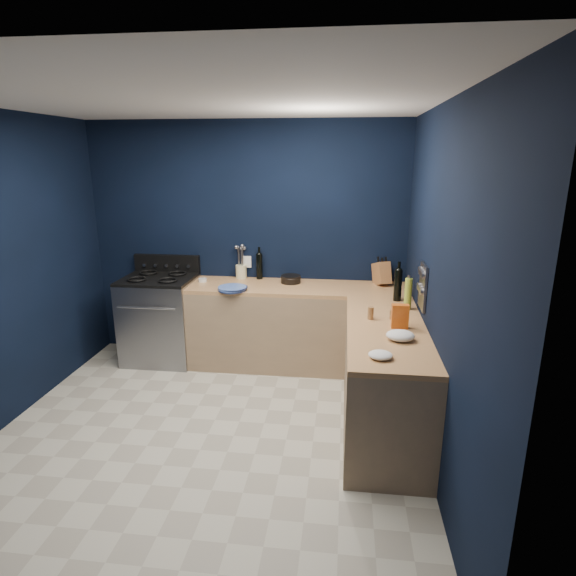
# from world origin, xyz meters

# --- Properties ---
(floor) EXTENTS (3.50, 3.50, 0.02)m
(floor) POSITION_xyz_m (0.00, 0.00, -0.01)
(floor) COLOR #BAB5A3
(floor) RESTS_ON ground
(ceiling) EXTENTS (3.50, 3.50, 0.02)m
(ceiling) POSITION_xyz_m (0.00, 0.00, 2.61)
(ceiling) COLOR silver
(ceiling) RESTS_ON ground
(wall_back) EXTENTS (3.50, 0.02, 2.60)m
(wall_back) POSITION_xyz_m (0.00, 1.76, 1.30)
(wall_back) COLOR black
(wall_back) RESTS_ON ground
(wall_right) EXTENTS (0.02, 3.50, 2.60)m
(wall_right) POSITION_xyz_m (1.76, 0.00, 1.30)
(wall_right) COLOR black
(wall_right) RESTS_ON ground
(wall_front) EXTENTS (3.50, 0.02, 2.60)m
(wall_front) POSITION_xyz_m (0.00, -1.76, 1.30)
(wall_front) COLOR black
(wall_front) RESTS_ON ground
(cab_back) EXTENTS (2.30, 0.63, 0.86)m
(cab_back) POSITION_xyz_m (0.60, 1.44, 0.43)
(cab_back) COLOR #9B7C5B
(cab_back) RESTS_ON floor
(top_back) EXTENTS (2.30, 0.63, 0.04)m
(top_back) POSITION_xyz_m (0.60, 1.44, 0.88)
(top_back) COLOR #936037
(top_back) RESTS_ON cab_back
(cab_right) EXTENTS (0.63, 1.67, 0.86)m
(cab_right) POSITION_xyz_m (1.44, 0.29, 0.43)
(cab_right) COLOR #9B7C5B
(cab_right) RESTS_ON floor
(top_right) EXTENTS (0.63, 1.67, 0.04)m
(top_right) POSITION_xyz_m (1.44, 0.29, 0.88)
(top_right) COLOR #936037
(top_right) RESTS_ON cab_right
(gas_range) EXTENTS (0.76, 0.66, 0.92)m
(gas_range) POSITION_xyz_m (-0.93, 1.42, 0.46)
(gas_range) COLOR gray
(gas_range) RESTS_ON floor
(oven_door) EXTENTS (0.59, 0.02, 0.42)m
(oven_door) POSITION_xyz_m (-0.93, 1.10, 0.45)
(oven_door) COLOR black
(oven_door) RESTS_ON gas_range
(cooktop) EXTENTS (0.76, 0.66, 0.03)m
(cooktop) POSITION_xyz_m (-0.93, 1.42, 0.94)
(cooktop) COLOR black
(cooktop) RESTS_ON gas_range
(backguard) EXTENTS (0.76, 0.06, 0.20)m
(backguard) POSITION_xyz_m (-0.93, 1.72, 1.04)
(backguard) COLOR black
(backguard) RESTS_ON gas_range
(spice_panel) EXTENTS (0.02, 0.28, 0.38)m
(spice_panel) POSITION_xyz_m (1.74, 0.55, 1.18)
(spice_panel) COLOR gray
(spice_panel) RESTS_ON wall_right
(wall_outlet) EXTENTS (0.09, 0.02, 0.13)m
(wall_outlet) POSITION_xyz_m (0.00, 1.74, 1.08)
(wall_outlet) COLOR white
(wall_outlet) RESTS_ON wall_back
(plate_stack) EXTENTS (0.38, 0.38, 0.04)m
(plate_stack) POSITION_xyz_m (-0.05, 1.20, 0.92)
(plate_stack) COLOR #445DA6
(plate_stack) RESTS_ON top_back
(ramekin) EXTENTS (0.11, 0.11, 0.04)m
(ramekin) POSITION_xyz_m (-0.45, 1.49, 0.92)
(ramekin) COLOR white
(ramekin) RESTS_ON top_back
(utensil_crock) EXTENTS (0.16, 0.16, 0.15)m
(utensil_crock) POSITION_xyz_m (-0.06, 1.69, 0.98)
(utensil_crock) COLOR #EDEBB9
(utensil_crock) RESTS_ON top_back
(wine_bottle_back) EXTENTS (0.08, 0.08, 0.28)m
(wine_bottle_back) POSITION_xyz_m (0.15, 1.69, 1.04)
(wine_bottle_back) COLOR black
(wine_bottle_back) RESTS_ON top_back
(lemon_basket) EXTENTS (0.24, 0.24, 0.08)m
(lemon_basket) POSITION_xyz_m (0.51, 1.56, 0.94)
(lemon_basket) COLOR black
(lemon_basket) RESTS_ON top_back
(knife_block) EXTENTS (0.21, 0.30, 0.29)m
(knife_block) POSITION_xyz_m (1.48, 1.62, 1.02)
(knife_block) COLOR #935F35
(knife_block) RESTS_ON top_back
(wine_bottle_right) EXTENTS (0.09, 0.09, 0.30)m
(wine_bottle_right) POSITION_xyz_m (1.59, 1.04, 1.05)
(wine_bottle_right) COLOR black
(wine_bottle_right) RESTS_ON top_right
(oil_bottle) EXTENTS (0.08, 0.08, 0.29)m
(oil_bottle) POSITION_xyz_m (1.65, 0.79, 1.04)
(oil_bottle) COLOR #95AE33
(oil_bottle) RESTS_ON top_right
(spice_jar_near) EXTENTS (0.05, 0.05, 0.11)m
(spice_jar_near) POSITION_xyz_m (1.31, 0.48, 0.95)
(spice_jar_near) COLOR olive
(spice_jar_near) RESTS_ON top_right
(spice_jar_far) EXTENTS (0.05, 0.05, 0.08)m
(spice_jar_far) POSITION_xyz_m (1.49, 0.50, 0.94)
(spice_jar_far) COLOR olive
(spice_jar_far) RESTS_ON top_right
(crouton_bag) EXTENTS (0.14, 0.07, 0.20)m
(crouton_bag) POSITION_xyz_m (1.53, 0.29, 1.00)
(crouton_bag) COLOR #AE0E08
(crouton_bag) RESTS_ON top_right
(towel_front) EXTENTS (0.27, 0.25, 0.07)m
(towel_front) POSITION_xyz_m (1.51, 0.03, 0.94)
(towel_front) COLOR white
(towel_front) RESTS_ON top_right
(towel_end) EXTENTS (0.20, 0.19, 0.05)m
(towel_end) POSITION_xyz_m (1.34, -0.32, 0.92)
(towel_end) COLOR white
(towel_end) RESTS_ON top_right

